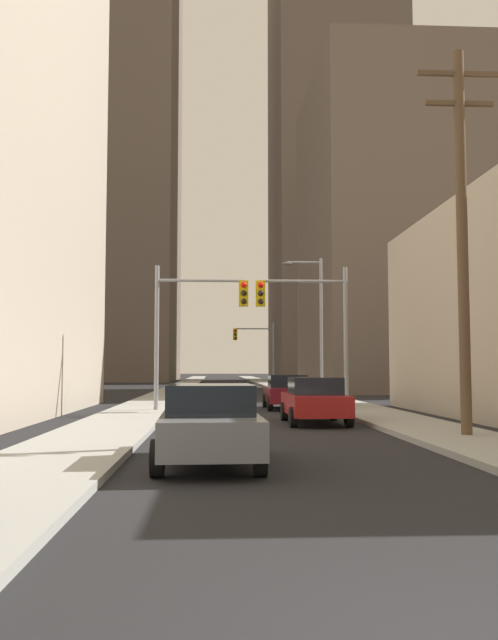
# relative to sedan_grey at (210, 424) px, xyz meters

# --- Properties ---
(sidewalk_left) EXTENTS (2.61, 160.00, 0.15)m
(sidewalk_left) POSITION_rel_sedan_grey_xyz_m (-2.97, 41.32, -0.70)
(sidewalk_left) COLOR #9E9E99
(sidewalk_left) RESTS_ON ground
(sidewalk_right) EXTENTS (2.61, 160.00, 0.15)m
(sidewalk_right) POSITION_rel_sedan_grey_xyz_m (6.19, 41.32, -0.70)
(sidewalk_right) COLOR #9E9E99
(sidewalk_right) RESTS_ON ground
(sedan_grey) EXTENTS (1.95, 4.25, 1.52)m
(sedan_grey) POSITION_rel_sedan_grey_xyz_m (0.00, 0.00, 0.00)
(sedan_grey) COLOR slate
(sedan_grey) RESTS_ON ground
(sedan_red) EXTENTS (1.95, 4.21, 1.52)m
(sedan_red) POSITION_rel_sedan_grey_xyz_m (3.38, 9.11, 0.00)
(sedan_red) COLOR maroon
(sedan_red) RESTS_ON ground
(sedan_maroon) EXTENTS (1.95, 4.23, 1.52)m
(sedan_maroon) POSITION_rel_sedan_grey_xyz_m (3.31, 16.85, 0.00)
(sedan_maroon) COLOR maroon
(sedan_maroon) RESTS_ON ground
(traffic_signal_near_left) EXTENTS (3.81, 0.44, 6.00)m
(traffic_signal_near_left) POSITION_rel_sedan_grey_xyz_m (-0.64, 14.38, 3.27)
(traffic_signal_near_left) COLOR gray
(traffic_signal_near_left) RESTS_ON ground
(traffic_signal_near_right) EXTENTS (3.80, 0.44, 6.00)m
(traffic_signal_near_right) POSITION_rel_sedan_grey_xyz_m (3.87, 14.38, 3.27)
(traffic_signal_near_right) COLOR gray
(traffic_signal_near_right) RESTS_ON ground
(traffic_signal_far_right) EXTENTS (3.79, 0.44, 6.00)m
(traffic_signal_far_right) POSITION_rel_sedan_grey_xyz_m (3.87, 47.78, 3.27)
(traffic_signal_far_right) COLOR gray
(traffic_signal_far_right) RESTS_ON ground
(utility_pole_right) EXTENTS (2.20, 0.28, 10.13)m
(utility_pole_right) POSITION_rel_sedan_grey_xyz_m (6.45, 3.95, 4.57)
(utility_pole_right) COLOR brown
(utility_pole_right) RESTS_ON ground
(street_lamp_right) EXTENTS (2.12, 0.32, 7.50)m
(street_lamp_right) POSITION_rel_sedan_grey_xyz_m (5.27, 21.24, 3.74)
(street_lamp_right) COLOR gray
(street_lamp_right) RESTS_ON ground
(building_left_far_tower) EXTENTS (15.56, 27.83, 64.86)m
(building_left_far_tower) POSITION_rel_sedan_grey_xyz_m (-13.34, 83.93, 31.66)
(building_left_far_tower) COLOR #66564C
(building_left_far_tower) RESTS_ON ground
(building_right_mid_block) EXTENTS (21.83, 18.63, 25.66)m
(building_right_mid_block) POSITION_rel_sedan_grey_xyz_m (18.88, 40.56, 12.06)
(building_right_mid_block) COLOR #66564C
(building_right_mid_block) RESTS_ON ground
(building_right_far_highrise) EXTENTS (17.32, 21.29, 72.28)m
(building_right_far_highrise) POSITION_rel_sedan_grey_xyz_m (17.20, 80.40, 35.37)
(building_right_far_highrise) COLOR #66564C
(building_right_far_highrise) RESTS_ON ground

